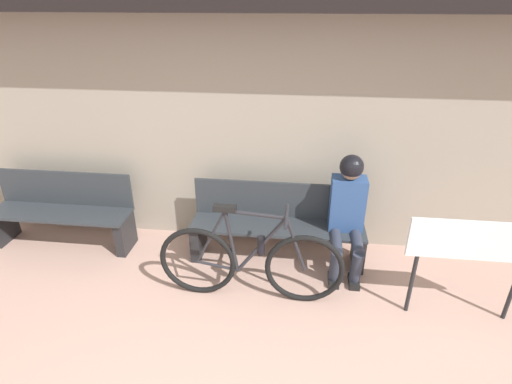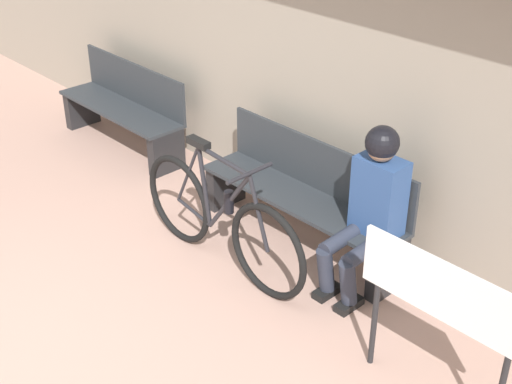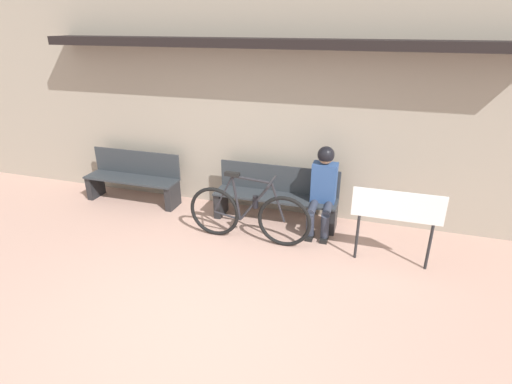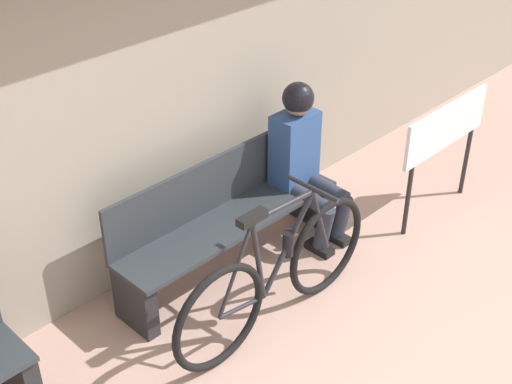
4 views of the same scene
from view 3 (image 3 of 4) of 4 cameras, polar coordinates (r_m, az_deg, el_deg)
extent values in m
plane|color=tan|center=(4.40, -7.82, -15.91)|extent=(24.00, 24.00, 0.00)
cube|color=#9E9384|center=(5.96, 1.92, 11.97)|extent=(12.00, 0.12, 3.20)
cube|color=black|center=(5.58, 1.22, 20.49)|extent=(6.60, 0.44, 0.12)
cube|color=#2D3338|center=(5.82, 2.71, -0.68)|extent=(1.80, 0.42, 0.03)
cube|color=#2D3338|center=(5.91, 3.24, 1.96)|extent=(1.80, 0.03, 0.40)
cube|color=#232326|center=(6.15, -5.02, -1.52)|extent=(0.10, 0.36, 0.39)
cube|color=#232326|center=(5.77, 10.89, -3.62)|extent=(0.10, 0.36, 0.39)
torus|color=black|center=(5.51, -5.96, -2.80)|extent=(0.72, 0.05, 0.72)
torus|color=black|center=(5.23, 4.04, -4.23)|extent=(0.72, 0.05, 0.72)
cylinder|color=#232328|center=(5.11, -0.62, 1.80)|extent=(0.53, 0.03, 0.07)
cylinder|color=#232328|center=(5.22, -0.09, -1.43)|extent=(0.46, 0.03, 0.60)
cylinder|color=#232328|center=(5.29, -2.83, -0.89)|extent=(0.13, 0.03, 0.62)
cylinder|color=#232328|center=(5.45, -4.14, -3.37)|extent=(0.38, 0.03, 0.09)
cylinder|color=#232328|center=(5.34, -4.72, -0.33)|extent=(0.30, 0.02, 0.57)
cylinder|color=#232328|center=(5.13, 3.16, -1.52)|extent=(0.21, 0.03, 0.53)
cube|color=black|center=(5.18, -3.42, 2.56)|extent=(0.20, 0.07, 0.05)
cylinder|color=#232328|center=(5.04, 2.25, 1.49)|extent=(0.03, 0.40, 0.03)
cylinder|color=black|center=(5.22, -0.09, -1.43)|extent=(0.07, 0.07, 0.17)
cylinder|color=#2D3342|center=(5.53, 8.13, -2.15)|extent=(0.11, 0.39, 0.13)
cylinder|color=#2D3342|center=(5.47, 7.73, -4.60)|extent=(0.11, 0.17, 0.37)
cube|color=black|center=(5.59, 7.67, -6.29)|extent=(0.10, 0.22, 0.06)
cylinder|color=#2D3342|center=(5.51, 10.18, -2.41)|extent=(0.11, 0.39, 0.13)
cylinder|color=#2D3342|center=(5.45, 9.80, -4.87)|extent=(0.11, 0.17, 0.37)
cube|color=black|center=(5.57, 9.71, -6.56)|extent=(0.10, 0.22, 0.06)
cube|color=#2D4C84|center=(5.62, 9.71, 1.36)|extent=(0.34, 0.22, 0.56)
sphere|color=#9E7556|center=(5.47, 9.95, 4.96)|extent=(0.20, 0.20, 0.20)
sphere|color=black|center=(5.46, 9.97, 5.26)|extent=(0.23, 0.23, 0.23)
cube|color=#2D3338|center=(6.78, -17.38, 1.82)|extent=(1.56, 0.42, 0.03)
cube|color=#2D3338|center=(6.86, -16.70, 4.07)|extent=(1.56, 0.03, 0.40)
cube|color=#232326|center=(7.28, -21.96, 0.85)|extent=(0.10, 0.36, 0.39)
cube|color=#232326|center=(6.49, -11.81, -0.57)|extent=(0.10, 0.36, 0.39)
cylinder|color=#232326|center=(5.14, 14.23, -6.21)|extent=(0.04, 0.04, 0.60)
cylinder|color=#232326|center=(5.19, 23.48, -7.24)|extent=(0.04, 0.04, 0.60)
cube|color=white|center=(4.93, 19.59, -1.91)|extent=(1.04, 0.03, 0.36)
camera|label=1|loc=(1.95, -18.51, 16.40)|focal=28.00mm
camera|label=2|loc=(2.52, 69.67, 17.04)|focal=50.00mm
camera|label=4|loc=(4.66, -49.06, 21.72)|focal=50.00mm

